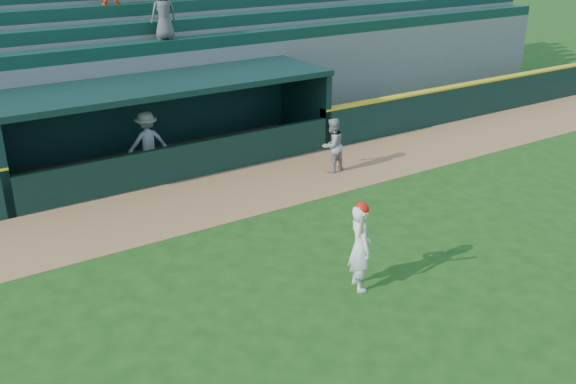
# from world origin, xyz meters

# --- Properties ---
(ground) EXTENTS (120.00, 120.00, 0.00)m
(ground) POSITION_xyz_m (0.00, 0.00, 0.00)
(ground) COLOR #1A4411
(ground) RESTS_ON ground
(warning_track) EXTENTS (40.00, 3.00, 0.01)m
(warning_track) POSITION_xyz_m (0.00, 4.90, 0.01)
(warning_track) COLOR #996A3D
(warning_track) RESTS_ON ground
(field_wall_right) EXTENTS (15.50, 0.30, 1.20)m
(field_wall_right) POSITION_xyz_m (12.25, 6.55, 0.60)
(field_wall_right) COLOR black
(field_wall_right) RESTS_ON ground
(wall_stripe_right) EXTENTS (15.50, 0.32, 0.06)m
(wall_stripe_right) POSITION_xyz_m (12.25, 6.55, 1.23)
(wall_stripe_right) COLOR gold
(wall_stripe_right) RESTS_ON field_wall_right
(dugout_player_front) EXTENTS (0.85, 0.72, 1.53)m
(dugout_player_front) POSITION_xyz_m (3.56, 4.82, 0.76)
(dugout_player_front) COLOR #989893
(dugout_player_front) RESTS_ON ground
(dugout_player_inside) EXTENTS (1.15, 0.71, 1.73)m
(dugout_player_inside) POSITION_xyz_m (-0.71, 7.58, 0.86)
(dugout_player_inside) COLOR #9E9F9A
(dugout_player_inside) RESTS_ON ground
(dugout) EXTENTS (9.40, 2.80, 2.46)m
(dugout) POSITION_xyz_m (0.00, 8.00, 1.36)
(dugout) COLOR slate
(dugout) RESTS_ON ground
(stands) EXTENTS (34.50, 6.25, 7.44)m
(stands) POSITION_xyz_m (-0.00, 12.57, 2.40)
(stands) COLOR slate
(stands) RESTS_ON ground
(batter_at_plate) EXTENTS (0.63, 0.80, 1.78)m
(batter_at_plate) POSITION_xyz_m (0.24, -0.47, 0.89)
(batter_at_plate) COLOR white
(batter_at_plate) RESTS_ON ground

